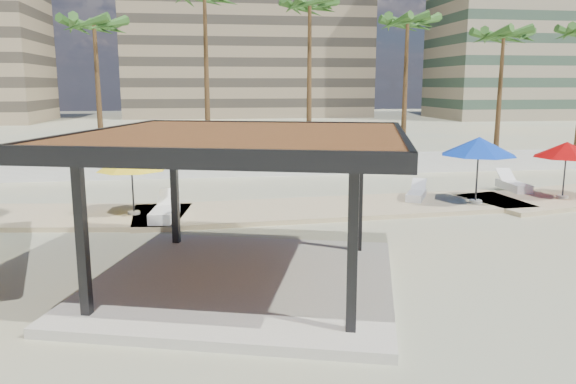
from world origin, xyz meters
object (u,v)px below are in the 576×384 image
pavilion_central (243,195)px  lounger_b (416,194)px  lounger_a (165,212)px  lounger_c (513,185)px  umbrella_c (567,150)px

pavilion_central → lounger_b: size_ratio=4.71×
pavilion_central → lounger_b: pavilion_central is taller
lounger_a → lounger_c: bearing=-71.2°
pavilion_central → lounger_a: size_ratio=3.89×
umbrella_c → lounger_c: umbrella_c is taller
pavilion_central → umbrella_c: 16.62m
lounger_a → lounger_c: (15.80, 3.40, -0.01)m
umbrella_c → lounger_a: size_ratio=1.33×
umbrella_c → pavilion_central: bearing=-150.2°
lounger_b → lounger_c: lounger_c is taller
lounger_a → lounger_b: bearing=-72.3°
lounger_c → umbrella_c: bearing=-151.3°
lounger_b → lounger_c: bearing=-46.9°
pavilion_central → umbrella_c: bearing=46.8°
lounger_a → pavilion_central: bearing=-154.2°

